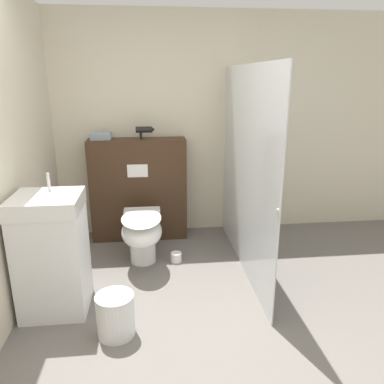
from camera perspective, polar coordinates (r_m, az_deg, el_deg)
ground_plane at (r=2.74m, az=0.68°, el=-23.96°), size 12.00×12.00×0.00m
wall_back at (r=4.35m, az=-2.93°, el=9.88°), size 8.00×0.06×2.50m
partition_panel at (r=4.29m, az=-8.10°, el=0.38°), size 1.07×0.29×1.15m
shower_glass at (r=3.51m, az=8.14°, el=3.06°), size 0.04×1.96×1.91m
toilet at (r=3.73m, az=-7.62°, el=-6.18°), size 0.39×0.70×0.52m
sink_vanity at (r=3.14m, az=-20.51°, el=-8.82°), size 0.50×0.47×1.10m
hair_drier at (r=4.14m, az=-7.25°, el=9.36°), size 0.20×0.07×0.14m
folded_towel at (r=4.20m, az=-13.73°, el=8.31°), size 0.21×0.15×0.08m
spare_toilet_roll at (r=3.86m, az=-2.43°, el=-9.87°), size 0.11×0.11×0.09m
waste_bin at (r=2.88m, az=-11.58°, el=-17.91°), size 0.28×0.28×0.32m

